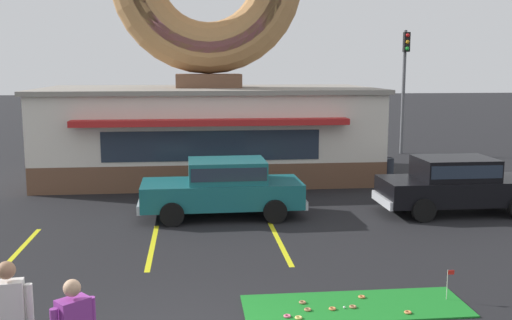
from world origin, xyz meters
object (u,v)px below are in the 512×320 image
at_px(putting_flag_pin, 449,277).
at_px(traffic_light_pole, 404,76).
at_px(car_teal, 224,186).
at_px(trash_bin, 385,171).
at_px(car_black, 457,183).
at_px(pedestrian_blue_sweater_man, 10,320).
at_px(golf_ball, 344,307).

relative_size(putting_flag_pin, traffic_light_pole, 0.09).
distance_m(car_teal, trash_bin, 7.01).
bearing_deg(car_black, putting_flag_pin, -115.46).
bearing_deg(putting_flag_pin, car_teal, 119.48).
xyz_separation_m(car_black, pedestrian_blue_sweater_man, (-9.83, -8.49, 0.10)).
height_order(putting_flag_pin, trash_bin, trash_bin).
bearing_deg(traffic_light_pole, golf_ball, -112.52).
height_order(car_black, pedestrian_blue_sweater_man, pedestrian_blue_sweater_man).
bearing_deg(trash_bin, pedestrian_blue_sweater_man, -125.85).
distance_m(car_black, traffic_light_pole, 12.05).
distance_m(golf_ball, traffic_light_pole, 19.68).
bearing_deg(car_teal, car_black, -2.56).
bearing_deg(trash_bin, golf_ball, -111.69).
bearing_deg(trash_bin, traffic_light_pole, 66.31).
bearing_deg(putting_flag_pin, trash_bin, 77.86).
xyz_separation_m(putting_flag_pin, car_teal, (-3.68, 6.51, 0.43)).
bearing_deg(car_teal, golf_ball, -75.69).
bearing_deg(putting_flag_pin, traffic_light_pole, 72.86).
xyz_separation_m(car_black, car_teal, (-6.63, 0.30, 0.00)).
relative_size(putting_flag_pin, trash_bin, 0.56).
bearing_deg(car_black, golf_ball, -127.47).
relative_size(car_teal, traffic_light_pole, 0.79).
bearing_deg(putting_flag_pin, car_black, 64.54).
distance_m(putting_flag_pin, car_teal, 7.49).
distance_m(golf_ball, pedestrian_blue_sweater_man, 5.41).
height_order(golf_ball, car_black, car_black).
height_order(golf_ball, pedestrian_blue_sweater_man, pedestrian_blue_sweater_man).
height_order(golf_ball, car_teal, car_teal).
height_order(car_teal, pedestrian_blue_sweater_man, pedestrian_blue_sweater_man).
relative_size(putting_flag_pin, car_black, 0.12).
distance_m(pedestrian_blue_sweater_man, trash_bin, 15.52).
height_order(golf_ball, putting_flag_pin, putting_flag_pin).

